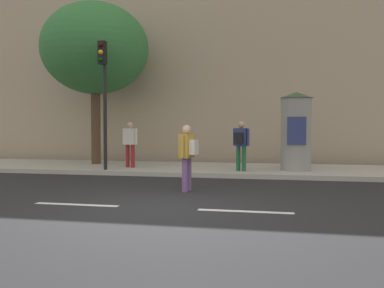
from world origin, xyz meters
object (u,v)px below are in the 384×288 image
Objects in this scene: street_tree at (95,49)px; pedestrian_near_pole at (130,140)px; poster_column at (296,131)px; pedestrian_with_bag at (187,152)px; traffic_light at (103,84)px; pedestrian_in_light_jacket at (241,142)px.

street_tree is 3.87× the size of pedestrian_near_pole.
pedestrian_near_pole is at bearing -178.67° from poster_column.
pedestrian_near_pole is at bearing -31.14° from street_tree.
street_tree is at bearing 148.86° from pedestrian_near_pole.
traffic_light is at bearing 139.25° from pedestrian_with_bag.
pedestrian_with_bag is at bearing -47.32° from street_tree.
traffic_light is 5.06m from pedestrian_with_bag.
pedestrian_with_bag is (4.79, -5.19, -3.61)m from street_tree.
street_tree is (-1.28, 2.17, 1.58)m from traffic_light.
poster_column is 5.73m from pedestrian_near_pole.
pedestrian_near_pole is (-2.97, 4.09, 0.13)m from pedestrian_with_bag.
poster_column is 8.21m from street_tree.
street_tree reaches higher than poster_column.
street_tree reaches higher than traffic_light.
traffic_light is at bearing -59.47° from street_tree.
poster_column reaches higher than pedestrian_with_bag.
street_tree is 4.08m from pedestrian_near_pole.
pedestrian_with_bag is 3.74m from pedestrian_in_light_jacket.
traffic_light is 2.24m from pedestrian_near_pole.
poster_column is 1.61× the size of pedestrian_near_pole.
street_tree reaches higher than pedestrian_near_pole.
poster_column is 1.90m from pedestrian_in_light_jacket.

